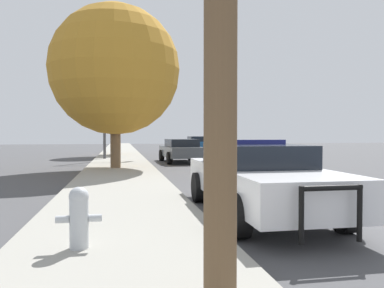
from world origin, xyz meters
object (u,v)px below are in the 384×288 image
at_px(fire_hydrant, 79,216).
at_px(tree_sidewalk_mid, 115,104).
at_px(police_car, 257,176).
at_px(car_background_oncoming, 198,144).
at_px(car_background_midblock, 181,150).
at_px(traffic_light, 128,104).
at_px(tree_sidewalk_near, 115,70).

relative_size(fire_hydrant, tree_sidewalk_mid, 0.14).
distance_m(police_car, car_background_oncoming, 25.24).
height_order(police_car, tree_sidewalk_mid, tree_sidewalk_mid).
bearing_deg(car_background_midblock, car_background_oncoming, 70.83).
bearing_deg(car_background_oncoming, tree_sidewalk_mid, 32.26).
relative_size(traffic_light, car_background_oncoming, 1.15).
bearing_deg(fire_hydrant, car_background_oncoming, 74.96).
bearing_deg(car_background_oncoming, tree_sidewalk_near, 66.37).
xyz_separation_m(traffic_light, car_background_midblock, (2.86, -2.04, -2.69)).
xyz_separation_m(traffic_light, tree_sidewalk_mid, (-0.83, 4.82, 0.38)).
xyz_separation_m(police_car, traffic_light, (-2.16, 15.74, 2.64)).
relative_size(police_car, car_background_midblock, 1.17).
relative_size(fire_hydrant, traffic_light, 0.17).
relative_size(police_car, car_background_oncoming, 1.30).
xyz_separation_m(police_car, fire_hydrant, (-3.18, -2.10, -0.20)).
bearing_deg(police_car, car_background_oncoming, -98.65).
distance_m(police_car, traffic_light, 16.10).
height_order(traffic_light, tree_sidewalk_near, tree_sidewalk_near).
bearing_deg(police_car, car_background_midblock, -92.27).
relative_size(car_background_oncoming, tree_sidewalk_mid, 0.72).
bearing_deg(tree_sidewalk_near, car_background_oncoming, 65.74).
relative_size(tree_sidewalk_near, tree_sidewalk_mid, 1.26).
xyz_separation_m(police_car, car_background_midblock, (0.69, 13.70, -0.05)).
relative_size(car_background_oncoming, tree_sidewalk_near, 0.57).
bearing_deg(tree_sidewalk_near, fire_hydrant, -91.62).
height_order(fire_hydrant, tree_sidewalk_near, tree_sidewalk_near).
bearing_deg(traffic_light, tree_sidewalk_mid, 99.75).
height_order(fire_hydrant, car_background_midblock, car_background_midblock).
relative_size(traffic_light, car_background_midblock, 1.04).
xyz_separation_m(police_car, car_background_oncoming, (4.07, 24.91, -0.01)).
bearing_deg(police_car, tree_sidewalk_mid, -81.08).
bearing_deg(tree_sidewalk_mid, police_car, -81.72).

